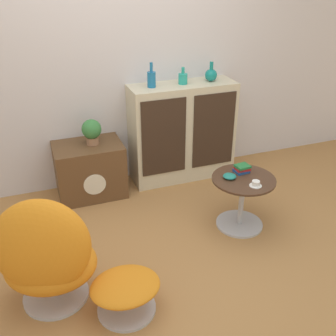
% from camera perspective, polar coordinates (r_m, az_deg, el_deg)
% --- Properties ---
extents(ground_plane, '(12.00, 12.00, 0.00)m').
position_cam_1_polar(ground_plane, '(3.11, 1.25, -13.54)').
color(ground_plane, '#A87542').
extents(wall_back, '(6.40, 0.06, 2.60)m').
position_cam_1_polar(wall_back, '(3.86, -7.12, 16.25)').
color(wall_back, silver).
rests_on(wall_back, ground_plane).
extents(sideboard, '(1.07, 0.38, 1.01)m').
position_cam_1_polar(sideboard, '(4.06, 2.08, 5.24)').
color(sideboard, beige).
rests_on(sideboard, ground_plane).
extents(tv_console, '(0.64, 0.46, 0.53)m').
position_cam_1_polar(tv_console, '(3.89, -11.27, -0.25)').
color(tv_console, brown).
rests_on(tv_console, ground_plane).
extents(egg_chair, '(0.75, 0.72, 0.85)m').
position_cam_1_polar(egg_chair, '(2.66, -17.21, -12.16)').
color(egg_chair, '#B7B7BC').
rests_on(egg_chair, ground_plane).
extents(ottoman, '(0.46, 0.39, 0.25)m').
position_cam_1_polar(ottoman, '(2.67, -6.19, -17.17)').
color(ottoman, '#B7B7BC').
rests_on(ottoman, ground_plane).
extents(coffee_table, '(0.53, 0.53, 0.47)m').
position_cam_1_polar(coffee_table, '(3.40, 10.66, -4.28)').
color(coffee_table, '#B7B7BC').
rests_on(coffee_table, ground_plane).
extents(vase_leftmost, '(0.08, 0.08, 0.23)m').
position_cam_1_polar(vase_leftmost, '(3.77, -2.42, 12.81)').
color(vase_leftmost, '#196699').
rests_on(vase_leftmost, sideboard).
extents(vase_inner_left, '(0.09, 0.09, 0.16)m').
position_cam_1_polar(vase_inner_left, '(3.88, 2.17, 12.89)').
color(vase_inner_left, teal).
rests_on(vase_inner_left, sideboard).
extents(vase_inner_right, '(0.12, 0.12, 0.19)m').
position_cam_1_polar(vase_inner_right, '(4.00, 6.26, 13.33)').
color(vase_inner_right, '#147A75').
rests_on(vase_inner_right, sideboard).
extents(potted_plant, '(0.18, 0.18, 0.24)m').
position_cam_1_polar(potted_plant, '(3.73, -11.02, 5.34)').
color(potted_plant, '#996B4C').
rests_on(potted_plant, tv_console).
extents(teacup, '(0.10, 0.10, 0.05)m').
position_cam_1_polar(teacup, '(3.20, 12.61, -2.29)').
color(teacup, white).
rests_on(teacup, coffee_table).
extents(book_stack, '(0.13, 0.11, 0.07)m').
position_cam_1_polar(book_stack, '(3.38, 10.69, -0.08)').
color(book_stack, '#1E478C').
rests_on(book_stack, coffee_table).
extents(bowl, '(0.11, 0.11, 0.04)m').
position_cam_1_polar(bowl, '(3.28, 8.93, -1.18)').
color(bowl, '#1E7A70').
rests_on(bowl, coffee_table).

